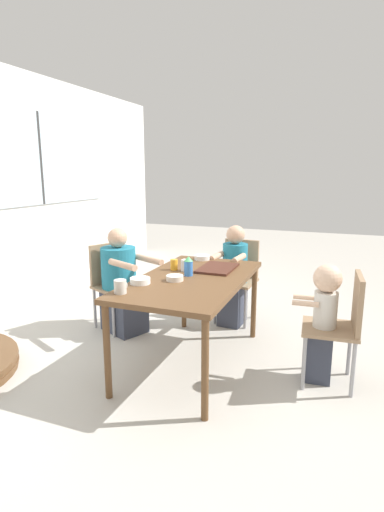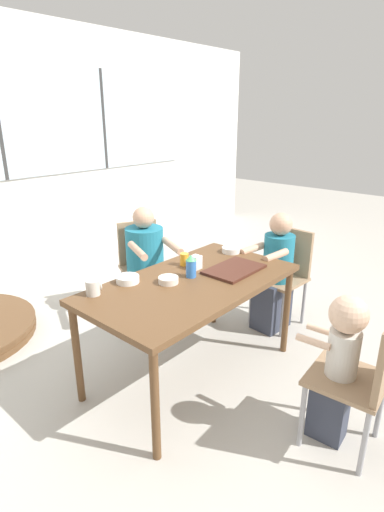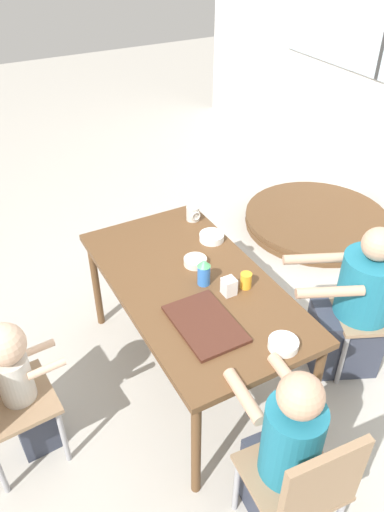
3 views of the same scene
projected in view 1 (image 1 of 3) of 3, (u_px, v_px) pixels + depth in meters
name	position (u px, v px, depth m)	size (l,w,h in m)	color
ground_plane	(192.00, 362.00, 3.41)	(16.00, 16.00, 0.00)	#B2ADA3
dining_table	(192.00, 285.00, 3.27)	(1.54, 0.83, 0.75)	brown
chair_for_woman_green_shirt	(112.00, 278.00, 4.12)	(0.53, 0.53, 0.87)	#937556
chair_for_man_blue_shirt	(239.00, 272.00, 4.34)	(0.43, 0.43, 0.87)	#937556
chair_for_toddler	(343.00, 320.00, 2.97)	(0.43, 0.43, 0.87)	#937556
person_woman_green_shirt	(122.00, 287.00, 4.02)	(0.57, 0.71, 1.05)	#333847
person_man_blue_shirt	(234.00, 279.00, 4.21)	(0.51, 0.32, 1.05)	#333847
person_toddler	(322.00, 321.00, 3.02)	(0.22, 0.35, 0.93)	#333847
food_tray_dark	(217.00, 268.00, 3.53)	(0.44, 0.29, 0.02)	#472319
coffee_mug	(120.00, 287.00, 2.83)	(0.09, 0.09, 0.10)	beige
sippy_cup	(188.00, 266.00, 3.30)	(0.08, 0.08, 0.16)	blue
juice_glass	(174.00, 265.00, 3.50)	(0.06, 0.06, 0.09)	gold
milk_carton_small	(186.00, 265.00, 3.46)	(0.07, 0.07, 0.10)	silver
bowl_white_shallow	(140.00, 281.00, 3.08)	(0.16, 0.16, 0.05)	white
bowl_cereal	(202.00, 257.00, 3.90)	(0.15, 0.15, 0.04)	white
bowl_fruit	(175.00, 278.00, 3.16)	(0.14, 0.14, 0.04)	silver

